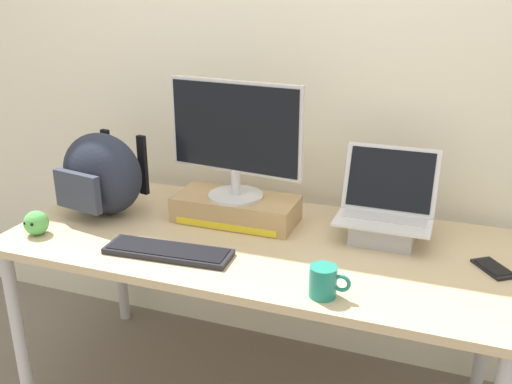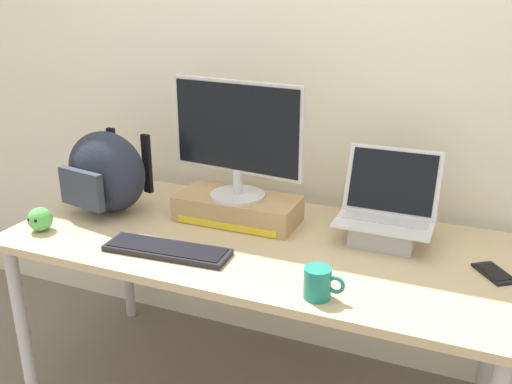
{
  "view_description": "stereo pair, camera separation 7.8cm",
  "coord_description": "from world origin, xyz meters",
  "px_view_note": "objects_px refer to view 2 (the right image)",
  "views": [
    {
      "loc": [
        0.64,
        -1.74,
        1.6
      ],
      "look_at": [
        0.0,
        0.0,
        0.92
      ],
      "focal_mm": 39.04,
      "sensor_mm": 36.0,
      "label": 1
    },
    {
      "loc": [
        0.71,
        -1.71,
        1.6
      ],
      "look_at": [
        0.0,
        0.0,
        0.92
      ],
      "focal_mm": 39.04,
      "sensor_mm": 36.0,
      "label": 2
    }
  ],
  "objects_px": {
    "toner_box_yellow": "(238,208)",
    "open_laptop": "(386,223)",
    "desktop_monitor": "(237,137)",
    "coffee_mug": "(318,283)",
    "messenger_backpack": "(106,172)",
    "plush_toy": "(40,219)",
    "cell_phone": "(494,273)",
    "external_keyboard": "(167,250)"
  },
  "relations": [
    {
      "from": "toner_box_yellow",
      "to": "desktop_monitor",
      "type": "bearing_deg",
      "value": -99.47
    },
    {
      "from": "desktop_monitor",
      "to": "cell_phone",
      "type": "bearing_deg",
      "value": 1.39
    },
    {
      "from": "plush_toy",
      "to": "external_keyboard",
      "type": "bearing_deg",
      "value": 2.02
    },
    {
      "from": "messenger_backpack",
      "to": "desktop_monitor",
      "type": "bearing_deg",
      "value": 21.35
    },
    {
      "from": "open_laptop",
      "to": "cell_phone",
      "type": "relative_size",
      "value": 2.14
    },
    {
      "from": "coffee_mug",
      "to": "toner_box_yellow",
      "type": "bearing_deg",
      "value": 136.12
    },
    {
      "from": "desktop_monitor",
      "to": "messenger_backpack",
      "type": "distance_m",
      "value": 0.57
    },
    {
      "from": "plush_toy",
      "to": "coffee_mug",
      "type": "bearing_deg",
      "value": -3.48
    },
    {
      "from": "external_keyboard",
      "to": "coffee_mug",
      "type": "bearing_deg",
      "value": -12.38
    },
    {
      "from": "open_laptop",
      "to": "plush_toy",
      "type": "relative_size",
      "value": 3.71
    },
    {
      "from": "toner_box_yellow",
      "to": "open_laptop",
      "type": "height_order",
      "value": "open_laptop"
    },
    {
      "from": "coffee_mug",
      "to": "plush_toy",
      "type": "distance_m",
      "value": 1.11
    },
    {
      "from": "cell_phone",
      "to": "external_keyboard",
      "type": "bearing_deg",
      "value": 158.46
    },
    {
      "from": "open_laptop",
      "to": "plush_toy",
      "type": "xyz_separation_m",
      "value": [
        -1.21,
        -0.41,
        -0.02
      ]
    },
    {
      "from": "toner_box_yellow",
      "to": "external_keyboard",
      "type": "bearing_deg",
      "value": -106.91
    },
    {
      "from": "coffee_mug",
      "to": "messenger_backpack",
      "type": "bearing_deg",
      "value": 161.22
    },
    {
      "from": "toner_box_yellow",
      "to": "plush_toy",
      "type": "bearing_deg",
      "value": -149.92
    },
    {
      "from": "desktop_monitor",
      "to": "coffee_mug",
      "type": "height_order",
      "value": "desktop_monitor"
    },
    {
      "from": "external_keyboard",
      "to": "open_laptop",
      "type": "bearing_deg",
      "value": 26.17
    },
    {
      "from": "toner_box_yellow",
      "to": "open_laptop",
      "type": "bearing_deg",
      "value": 3.38
    },
    {
      "from": "open_laptop",
      "to": "plush_toy",
      "type": "distance_m",
      "value": 1.28
    },
    {
      "from": "open_laptop",
      "to": "messenger_backpack",
      "type": "height_order",
      "value": "messenger_backpack"
    },
    {
      "from": "toner_box_yellow",
      "to": "messenger_backpack",
      "type": "height_order",
      "value": "messenger_backpack"
    },
    {
      "from": "toner_box_yellow",
      "to": "external_keyboard",
      "type": "height_order",
      "value": "toner_box_yellow"
    },
    {
      "from": "toner_box_yellow",
      "to": "cell_phone",
      "type": "height_order",
      "value": "toner_box_yellow"
    },
    {
      "from": "desktop_monitor",
      "to": "plush_toy",
      "type": "xyz_separation_m",
      "value": [
        -0.65,
        -0.37,
        -0.29
      ]
    },
    {
      "from": "toner_box_yellow",
      "to": "coffee_mug",
      "type": "distance_m",
      "value": 0.64
    },
    {
      "from": "cell_phone",
      "to": "toner_box_yellow",
      "type": "bearing_deg",
      "value": 138.78
    },
    {
      "from": "desktop_monitor",
      "to": "coffee_mug",
      "type": "relative_size",
      "value": 4.37
    },
    {
      "from": "desktop_monitor",
      "to": "messenger_backpack",
      "type": "relative_size",
      "value": 1.36
    },
    {
      "from": "open_laptop",
      "to": "external_keyboard",
      "type": "distance_m",
      "value": 0.78
    },
    {
      "from": "messenger_backpack",
      "to": "coffee_mug",
      "type": "height_order",
      "value": "messenger_backpack"
    },
    {
      "from": "desktop_monitor",
      "to": "coffee_mug",
      "type": "xyz_separation_m",
      "value": [
        0.46,
        -0.44,
        -0.29
      ]
    },
    {
      "from": "coffee_mug",
      "to": "open_laptop",
      "type": "bearing_deg",
      "value": 77.06
    },
    {
      "from": "coffee_mug",
      "to": "plush_toy",
      "type": "xyz_separation_m",
      "value": [
        -1.11,
        0.07,
        -0.0
      ]
    },
    {
      "from": "open_laptop",
      "to": "coffee_mug",
      "type": "distance_m",
      "value": 0.49
    },
    {
      "from": "toner_box_yellow",
      "to": "coffee_mug",
      "type": "relative_size",
      "value": 3.85
    },
    {
      "from": "toner_box_yellow",
      "to": "cell_phone",
      "type": "relative_size",
      "value": 3.03
    },
    {
      "from": "open_laptop",
      "to": "cell_phone",
      "type": "xyz_separation_m",
      "value": [
        0.37,
        -0.12,
        -0.06
      ]
    },
    {
      "from": "coffee_mug",
      "to": "plush_toy",
      "type": "bearing_deg",
      "value": 176.52
    },
    {
      "from": "messenger_backpack",
      "to": "coffee_mug",
      "type": "bearing_deg",
      "value": -8.29
    },
    {
      "from": "toner_box_yellow",
      "to": "plush_toy",
      "type": "distance_m",
      "value": 0.75
    }
  ]
}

